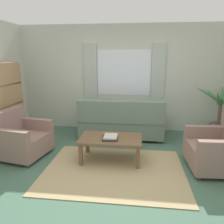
# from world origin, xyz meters

# --- Properties ---
(ground_plane) EXTENTS (6.24, 6.24, 0.00)m
(ground_plane) POSITION_xyz_m (0.00, 0.00, 0.00)
(ground_plane) COLOR #476B56
(wall_back) EXTENTS (5.32, 0.12, 2.60)m
(wall_back) POSITION_xyz_m (0.00, 2.26, 1.30)
(wall_back) COLOR beige
(wall_back) RESTS_ON ground_plane
(window_with_curtains) EXTENTS (1.98, 0.07, 1.40)m
(window_with_curtains) POSITION_xyz_m (0.00, 2.18, 1.45)
(window_with_curtains) COLOR white
(area_rug) EXTENTS (2.30, 1.73, 0.01)m
(area_rug) POSITION_xyz_m (0.00, 0.00, 0.01)
(area_rug) COLOR tan
(area_rug) RESTS_ON ground_plane
(couch) EXTENTS (1.90, 0.82, 0.92)m
(couch) POSITION_xyz_m (-0.00, 1.55, 0.37)
(couch) COLOR slate
(couch) RESTS_ON ground_plane
(armchair_left) EXTENTS (0.96, 0.97, 0.88)m
(armchair_left) POSITION_xyz_m (-1.81, 0.36, 0.35)
(armchair_left) COLOR gray
(armchair_left) RESTS_ON ground_plane
(armchair_right) EXTENTS (0.87, 0.89, 0.88)m
(armchair_right) POSITION_xyz_m (1.70, 0.25, 0.35)
(armchair_right) COLOR gray
(armchair_right) RESTS_ON ground_plane
(coffee_table) EXTENTS (1.10, 0.64, 0.44)m
(coffee_table) POSITION_xyz_m (-0.10, 0.36, 0.38)
(coffee_table) COLOR brown
(coffee_table) RESTS_ON ground_plane
(book_stack_on_table) EXTENTS (0.30, 0.32, 0.06)m
(book_stack_on_table) POSITION_xyz_m (-0.10, 0.30, 0.47)
(book_stack_on_table) COLOR #2D2D33
(book_stack_on_table) RESTS_ON coffee_table
(potted_plant) EXTENTS (1.13, 0.97, 1.25)m
(potted_plant) POSITION_xyz_m (2.21, 1.78, 0.50)
(potted_plant) COLOR #56565B
(potted_plant) RESTS_ON ground_plane
(bookshelf) EXTENTS (0.30, 0.94, 1.72)m
(bookshelf) POSITION_xyz_m (-2.35, 0.88, 0.77)
(bookshelf) COLOR #A87F56
(bookshelf) RESTS_ON ground_plane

